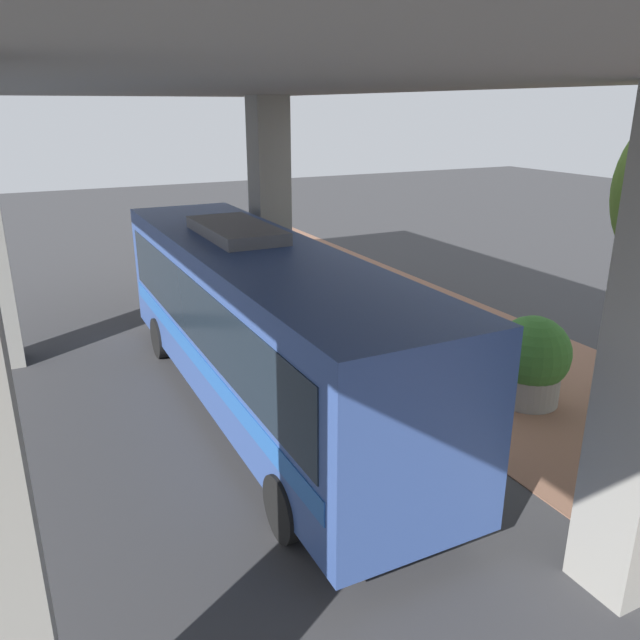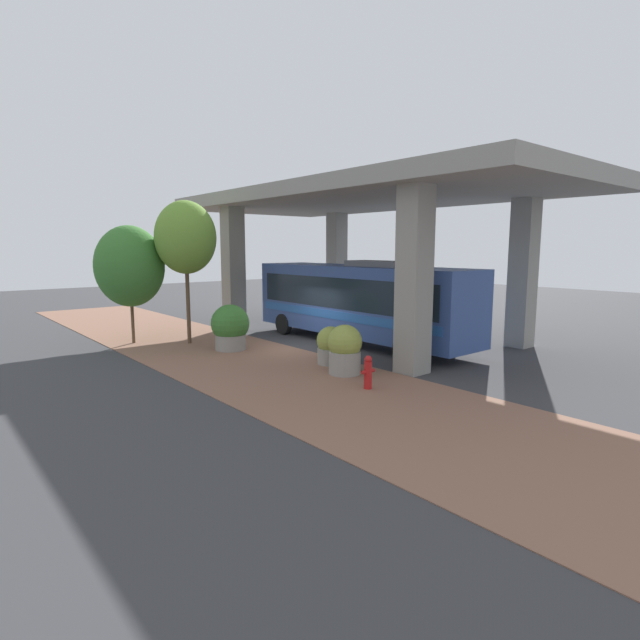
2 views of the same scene
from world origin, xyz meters
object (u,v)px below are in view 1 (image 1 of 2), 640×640
fire_hydrant (343,289)px  planter_back (358,319)px  bus (258,317)px  planter_front (352,297)px  planter_middle (531,361)px

fire_hydrant → planter_back: planter_back is taller
bus → planter_back: 4.44m
planter_front → planter_back: 1.51m
fire_hydrant → planter_back: bearing=68.0°
planter_front → planter_middle: 5.98m
bus → planter_back: size_ratio=8.23×
planter_front → planter_middle: (-0.91, 5.91, 0.10)m
planter_middle → planter_back: (1.50, -4.53, -0.26)m
planter_middle → fire_hydrant: bearing=-88.2°
bus → planter_back: (-3.59, -2.26, -1.29)m
bus → planter_middle: bus is taller
bus → fire_hydrant: bearing=-132.0°
bus → planter_front: size_ratio=6.81×
bus → planter_middle: (-5.09, 2.27, -1.03)m
fire_hydrant → planter_back: 3.37m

